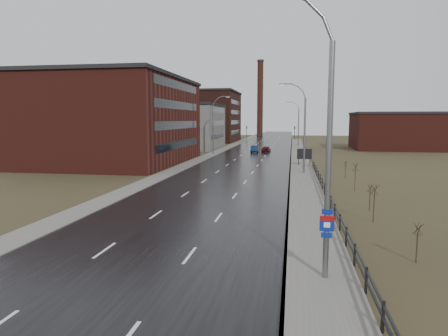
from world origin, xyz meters
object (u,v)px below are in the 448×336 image
at_px(streetlight_main, 321,140).
at_px(car_near, 255,149).
at_px(billboard, 304,154).
at_px(car_far, 266,149).

relative_size(streetlight_main, car_near, 2.76).
xyz_separation_m(streetlight_main, car_near, (-8.83, 65.16, -5.34)).
height_order(streetlight_main, car_near, streetlight_main).
distance_m(streetlight_main, car_near, 65.97).
height_order(streetlight_main, billboard, streetlight_main).
bearing_deg(car_near, car_far, 20.94).
height_order(car_near, car_far, car_near).
relative_size(billboard, car_far, 0.66).
xyz_separation_m(streetlight_main, billboard, (0.63, 42.77, -4.33)).
relative_size(streetlight_main, car_far, 3.11).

